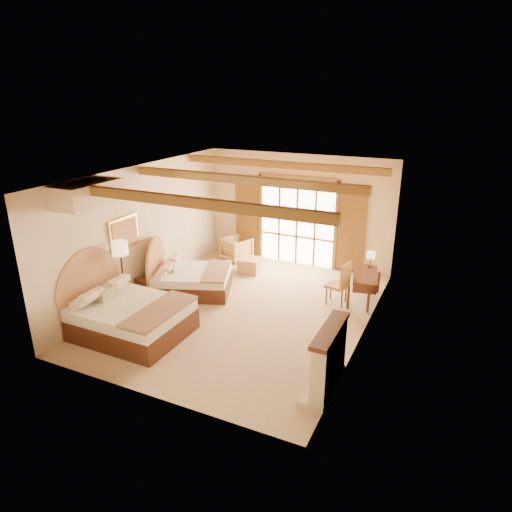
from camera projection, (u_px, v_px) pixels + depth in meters
The scene contains 19 objects.
floor at pixel (244, 310), 10.67m from camera, with size 7.00×7.00×0.00m, color tan.
wall_back at pixel (298, 210), 13.09m from camera, with size 5.50×5.50×0.00m, color beige.
wall_left at pixel (144, 230), 11.21m from camera, with size 7.00×7.00×0.00m, color beige.
wall_right at pixel (367, 265), 9.02m from camera, with size 7.00×7.00×0.00m, color beige.
ceiling at pixel (243, 174), 9.56m from camera, with size 7.00×7.00×0.00m, color #BB6A34.
ceiling_beams at pixel (243, 179), 9.61m from camera, with size 5.39×4.60×0.18m, color olive, non-canonical shape.
french_doors at pixel (297, 222), 13.16m from camera, with size 3.95×0.08×2.60m.
fireplace at pixel (328, 362), 7.76m from camera, with size 0.46×1.40×1.16m.
painting at pixel (124, 233), 10.51m from camera, with size 0.06×0.95×0.75m.
canopy_valance at pixel (87, 194), 8.91m from camera, with size 0.70×1.40×0.45m, color beige.
bed_near at pixel (124, 312), 9.58m from camera, with size 2.32×1.81×1.52m.
bed_far at pixel (187, 277), 11.59m from camera, with size 2.40×2.03×1.26m.
nightstand at pixel (148, 288), 11.23m from camera, with size 0.44×0.44×0.53m, color #492216.
floor_lamp at pixel (120, 252), 10.18m from camera, with size 0.36×0.36×1.69m.
armchair at pixel (237, 249), 13.74m from camera, with size 0.74×0.76×0.69m, color tan.
ottoman at pixel (249, 265), 12.85m from camera, with size 0.55×0.55×0.40m, color tan.
desk at pixel (364, 286), 11.06m from camera, with size 0.81×1.39×0.70m.
desk_chair at pixel (338, 291), 10.90m from camera, with size 0.56×0.55×1.07m.
desk_lamp at pixel (371, 256), 11.22m from camera, with size 0.20×0.20×0.41m.
Camera 1 is at (4.33, -8.54, 4.88)m, focal length 32.00 mm.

